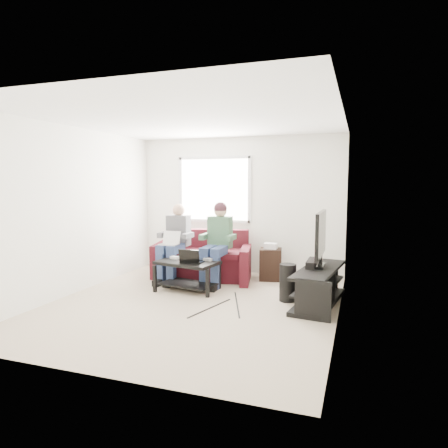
{
  "coord_description": "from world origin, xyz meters",
  "views": [
    {
      "loc": [
        2.23,
        -5.13,
        1.74
      ],
      "look_at": [
        0.26,
        0.6,
        1.11
      ],
      "focal_mm": 32.0,
      "sensor_mm": 36.0,
      "label": 1
    }
  ],
  "objects_px": {
    "coffee_table": "(187,269)",
    "tv_stand": "(319,288)",
    "sofa": "(203,260)",
    "subwoofer": "(288,283)",
    "end_table": "(271,263)",
    "tv": "(321,236)"
  },
  "relations": [
    {
      "from": "coffee_table",
      "to": "subwoofer",
      "type": "relative_size",
      "value": 1.9
    },
    {
      "from": "sofa",
      "to": "end_table",
      "type": "distance_m",
      "value": 1.24
    },
    {
      "from": "sofa",
      "to": "coffee_table",
      "type": "height_order",
      "value": "sofa"
    },
    {
      "from": "tv_stand",
      "to": "tv",
      "type": "distance_m",
      "value": 0.75
    },
    {
      "from": "coffee_table",
      "to": "tv",
      "type": "bearing_deg",
      "value": 2.05
    },
    {
      "from": "tv",
      "to": "end_table",
      "type": "xyz_separation_m",
      "value": [
        -0.96,
        1.06,
        -0.68
      ]
    },
    {
      "from": "tv_stand",
      "to": "coffee_table",
      "type": "bearing_deg",
      "value": 179.29
    },
    {
      "from": "coffee_table",
      "to": "tv",
      "type": "distance_m",
      "value": 2.17
    },
    {
      "from": "tv_stand",
      "to": "subwoofer",
      "type": "bearing_deg",
      "value": -176.24
    },
    {
      "from": "subwoofer",
      "to": "tv_stand",
      "type": "bearing_deg",
      "value": 3.76
    },
    {
      "from": "coffee_table",
      "to": "tv",
      "type": "height_order",
      "value": "tv"
    },
    {
      "from": "tv",
      "to": "subwoofer",
      "type": "relative_size",
      "value": 1.99
    },
    {
      "from": "tv",
      "to": "end_table",
      "type": "bearing_deg",
      "value": 132.0
    },
    {
      "from": "sofa",
      "to": "subwoofer",
      "type": "relative_size",
      "value": 3.64
    },
    {
      "from": "tv_stand",
      "to": "subwoofer",
      "type": "xyz_separation_m",
      "value": [
        -0.45,
        -0.03,
        0.05
      ]
    },
    {
      "from": "coffee_table",
      "to": "end_table",
      "type": "height_order",
      "value": "end_table"
    },
    {
      "from": "sofa",
      "to": "subwoofer",
      "type": "xyz_separation_m",
      "value": [
        1.73,
        -0.96,
        -0.04
      ]
    },
    {
      "from": "tv_stand",
      "to": "subwoofer",
      "type": "relative_size",
      "value": 2.92
    },
    {
      "from": "tv",
      "to": "end_table",
      "type": "relative_size",
      "value": 1.66
    },
    {
      "from": "coffee_table",
      "to": "tv_stand",
      "type": "relative_size",
      "value": 0.65
    },
    {
      "from": "tv_stand",
      "to": "end_table",
      "type": "distance_m",
      "value": 1.51
    },
    {
      "from": "sofa",
      "to": "tv",
      "type": "distance_m",
      "value": 2.42
    }
  ]
}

